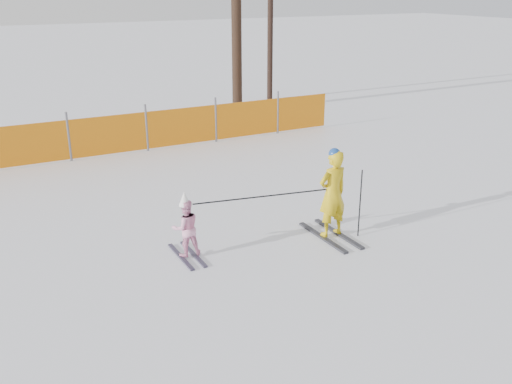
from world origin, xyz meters
TOP-DOWN VIEW (x-y plane):
  - ground at (0.00, 0.00)m, footprint 120.00×120.00m
  - adult at (1.37, 0.27)m, footprint 0.59×1.40m
  - child at (-1.16, 0.73)m, footprint 0.49×1.04m
  - ski_poles at (0.70, 0.35)m, footprint 2.87×0.67m
  - safety_fence at (-3.01, 7.10)m, footprint 17.69×0.06m
  - tree_trunks at (5.06, 10.81)m, footprint 2.30×1.58m

SIDE VIEW (x-z plane):
  - ground at x=0.00m, z-range 0.00..0.00m
  - child at x=-1.16m, z-range -0.05..1.09m
  - safety_fence at x=-3.01m, z-range -0.07..1.18m
  - ski_poles at x=0.70m, z-range 0.19..1.42m
  - adult at x=1.37m, z-range -0.01..1.62m
  - tree_trunks at x=5.06m, z-range -0.08..5.83m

